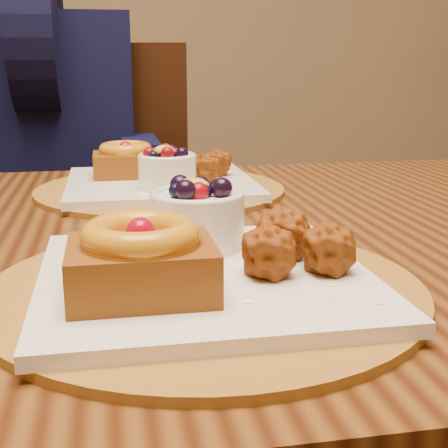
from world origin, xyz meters
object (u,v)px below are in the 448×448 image
(dining_table, at_px, (178,289))
(chair_far, at_px, (78,245))
(place_setting_far, at_px, (159,179))
(diner, at_px, (42,97))
(place_setting_near, at_px, (200,262))

(dining_table, height_order, chair_far, chair_far)
(place_setting_far, bearing_deg, diner, 110.86)
(place_setting_near, xyz_separation_m, chair_far, (-0.15, 0.88, -0.23))
(place_setting_near, bearing_deg, diner, 102.22)
(place_setting_near, height_order, place_setting_far, place_setting_near)
(place_setting_near, relative_size, chair_far, 0.38)
(place_setting_near, distance_m, diner, 1.03)
(chair_far, bearing_deg, dining_table, -65.48)
(dining_table, height_order, place_setting_far, place_setting_far)
(place_setting_far, relative_size, chair_far, 0.38)
(place_setting_near, xyz_separation_m, place_setting_far, (0.00, 0.43, -0.00))
(dining_table, distance_m, diner, 0.84)
(diner, bearing_deg, chair_far, -75.85)
(dining_table, relative_size, chair_far, 1.61)
(place_setting_near, distance_m, chair_far, 0.92)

